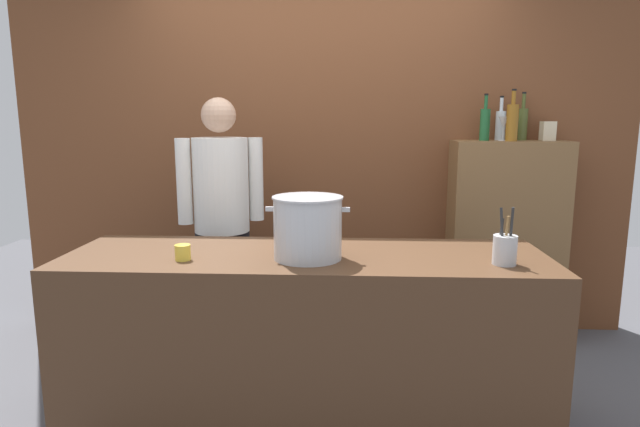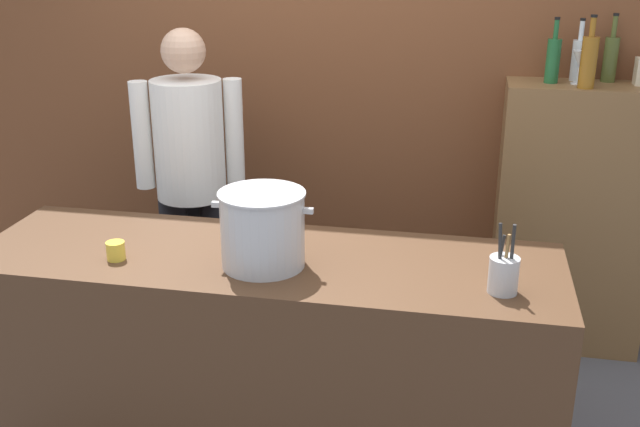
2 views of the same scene
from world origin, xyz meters
The scene contains 14 objects.
ground_plane centered at (0.00, 0.00, 0.00)m, with size 8.00×8.00×0.00m, color #4C4C51.
brick_back_panel centered at (0.00, 1.40, 1.50)m, with size 4.40×0.10×3.00m, color brown.
prep_counter centered at (0.00, 0.00, 0.45)m, with size 2.28×0.70×0.90m, color #472D1C.
bar_cabinet centered at (1.29, 1.19, 0.69)m, with size 0.76×0.32×1.39m, color brown.
chef centered at (-0.59, 0.77, 0.96)m, with size 0.50×0.40×1.66m.
stockpot_large centered at (0.02, -0.08, 1.04)m, with size 0.38×0.32×0.29m.
utensil_crock centered at (0.89, -0.14, 0.97)m, with size 0.10×0.10×0.26m.
butter_jar centered at (-0.55, -0.14, 0.94)m, with size 0.07×0.07×0.07m, color yellow.
wine_bottle_amber centered at (1.26, 1.10, 1.51)m, with size 0.08×0.08×0.33m.
wine_bottle_green centered at (1.11, 1.20, 1.50)m, with size 0.07×0.07×0.31m.
wine_bottle_clear centered at (1.24, 1.29, 1.50)m, with size 0.07×0.07×0.30m.
wine_bottle_olive centered at (1.39, 1.29, 1.51)m, with size 0.07×0.07×0.32m.
wine_glass_wide centered at (1.23, 1.19, 1.50)m, with size 0.07×0.07×0.16m.
spice_tin_cream centered at (1.54, 1.23, 1.45)m, with size 0.09×0.09×0.13m, color beige.
Camera 1 is at (0.19, -2.43, 1.53)m, focal length 29.62 mm.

